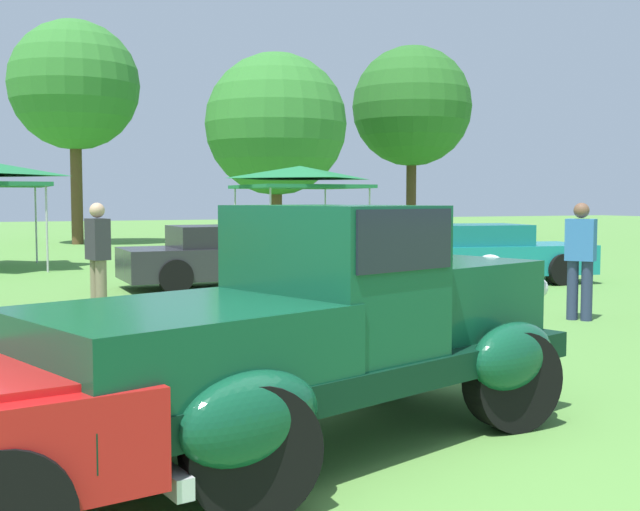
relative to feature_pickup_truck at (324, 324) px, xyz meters
name	(u,v)px	position (x,y,z in m)	size (l,w,h in m)	color
ground_plane	(361,463)	(0.04, -0.49, -0.86)	(120.00, 120.00, 0.00)	#568C3D
feature_pickup_truck	(324,324)	(0.00, 0.00, 0.00)	(4.40, 2.78, 1.70)	black
show_car_charcoal	(225,257)	(2.42, 9.96, -0.26)	(4.08, 1.74, 1.22)	#28282D
show_car_teal	(483,254)	(7.49, 8.43, -0.26)	(4.59, 2.42, 1.22)	teal
spectator_near_truck	(98,256)	(-0.52, 6.77, 0.05)	(0.33, 0.44, 1.69)	#7F7056
spectator_by_row	(580,257)	(5.75, 3.72, 0.05)	(0.42, 0.47, 1.69)	#283351
canopy_tent_center_field	(300,176)	(6.77, 16.42, 1.56)	(3.35, 3.35, 2.71)	#B7B7BC
treeline_far_left	(74,86)	(1.74, 26.54, 5.16)	(4.89, 4.89, 8.50)	brown
treeline_mid_left	(276,125)	(8.68, 23.28, 3.70)	(5.38, 5.38, 7.26)	brown
treeline_center	(412,107)	(15.89, 25.33, 4.92)	(5.24, 5.24, 8.43)	#47331E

